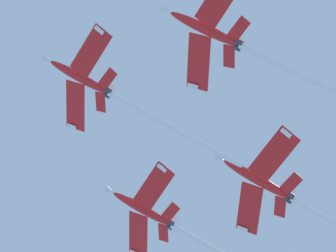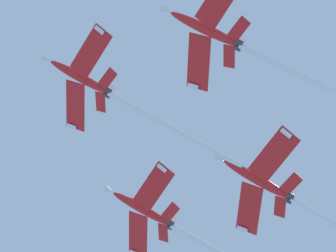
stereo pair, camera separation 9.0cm
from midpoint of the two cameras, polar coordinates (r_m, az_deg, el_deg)
name	(u,v)px [view 1 (the left image)]	position (r m, az deg, el deg)	size (l,w,h in m)	color
jet_lead	(106,92)	(124.83, -4.67, 2.60)	(23.58, 30.07, 18.99)	red
jet_left_wing	(234,43)	(111.64, 5.02, 6.29)	(23.06, 28.04, 18.70)	red
jet_right_wing	(173,226)	(129.68, 0.39, -7.57)	(24.21, 29.52, 19.04)	red
jet_slot	(281,193)	(117.26, 8.54, -5.00)	(22.86, 28.88, 19.08)	red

